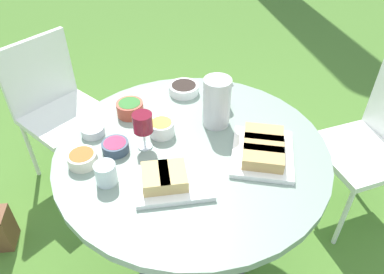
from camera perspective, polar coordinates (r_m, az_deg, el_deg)
ground_plane at (r=2.13m, az=0.00°, el=-17.44°), size 40.00×40.00×0.00m
dining_table at (r=1.64m, az=0.00°, el=-5.68°), size 1.12×1.12×0.77m
chair_near_left at (r=2.38m, az=-20.14°, el=5.03°), size 0.61×0.61×0.89m
chair_far_back at (r=2.19m, az=26.37°, el=-0.25°), size 0.51×0.52×0.89m
water_pitcher at (r=1.61m, az=3.80°, el=5.32°), size 0.13×0.12×0.22m
wine_glass at (r=1.48m, az=-7.51°, el=2.00°), size 0.08×0.08×0.17m
platter_bread_main at (r=1.51m, az=10.77°, el=-1.85°), size 0.31×0.35×0.07m
platter_charcuterie at (r=1.37m, az=-3.59°, el=-6.50°), size 0.29×0.21×0.07m
bowl_fries at (r=1.59m, az=-4.65°, el=1.46°), size 0.11×0.11×0.06m
bowl_salad at (r=1.73m, az=-9.43°, el=4.39°), size 0.12×0.12×0.06m
bowl_olives at (r=1.86m, az=-1.26°, el=7.41°), size 0.15×0.15×0.05m
bowl_dip_red at (r=1.54m, az=-11.60°, el=-1.38°), size 0.11×0.11×0.04m
bowl_dip_cream at (r=1.65m, az=-14.90°, el=1.02°), size 0.10×0.10×0.04m
bowl_roasted_veg at (r=1.51m, az=-16.37°, el=-3.14°), size 0.12×0.12×0.05m
cup_water_near at (r=1.75m, az=4.85°, el=5.74°), size 0.06×0.06×0.09m
cup_water_far at (r=1.41m, az=-13.00°, el=-5.44°), size 0.08×0.08×0.09m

